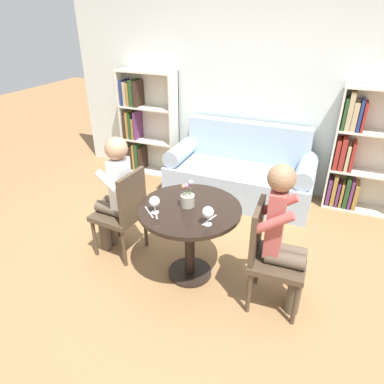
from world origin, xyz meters
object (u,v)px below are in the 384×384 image
(chair_right, at_px, (270,252))
(flower_vase, at_px, (188,198))
(bookshelf_left, at_px, (143,125))
(bookshelf_right, at_px, (359,155))
(chair_left, at_px, (124,210))
(wine_glass_right, at_px, (208,213))
(couch, at_px, (240,174))
(wine_glass_left, at_px, (154,202))
(person_left, at_px, (115,193))
(person_right, at_px, (284,237))

(chair_right, height_order, flower_vase, flower_vase)
(chair_right, distance_m, flower_vase, 0.79)
(bookshelf_left, distance_m, bookshelf_right, 2.88)
(chair_left, xyz_separation_m, flower_vase, (0.68, -0.04, 0.29))
(bookshelf_right, xyz_separation_m, wine_glass_right, (-1.10, -2.09, 0.14))
(couch, height_order, wine_glass_right, couch)
(couch, distance_m, wine_glass_right, 1.91)
(couch, bearing_deg, wine_glass_left, -97.09)
(wine_glass_right, xyz_separation_m, flower_vase, (-0.26, 0.20, -0.03))
(bookshelf_left, distance_m, person_left, 2.00)
(bookshelf_left, distance_m, chair_left, 2.05)
(couch, distance_m, chair_right, 1.85)
(chair_left, distance_m, chair_right, 1.41)
(couch, height_order, bookshelf_right, bookshelf_right)
(wine_glass_left, bearing_deg, bookshelf_left, 122.20)
(couch, bearing_deg, wine_glass_right, -82.84)
(wine_glass_left, xyz_separation_m, flower_vase, (0.20, 0.20, -0.03))
(person_right, height_order, wine_glass_left, person_right)
(flower_vase, bearing_deg, bookshelf_left, 128.76)
(bookshelf_right, bearing_deg, chair_right, -107.66)
(bookshelf_right, height_order, flower_vase, bookshelf_right)
(bookshelf_right, relative_size, wine_glass_right, 9.41)
(bookshelf_left, bearing_deg, couch, -9.77)
(wine_glass_left, bearing_deg, bookshelf_right, 53.40)
(person_left, bearing_deg, bookshelf_left, -153.34)
(chair_left, xyz_separation_m, person_right, (1.50, -0.10, 0.17))
(chair_right, xyz_separation_m, person_left, (-1.50, 0.12, 0.15))
(person_right, bearing_deg, bookshelf_right, -17.98)
(couch, distance_m, bookshelf_right, 1.41)
(bookshelf_right, xyz_separation_m, person_right, (-0.54, -1.96, -0.02))
(chair_right, relative_size, flower_vase, 3.68)
(chair_left, relative_size, person_left, 0.74)
(person_right, distance_m, wine_glass_right, 0.60)
(wine_glass_right, bearing_deg, chair_left, 165.89)
(person_left, bearing_deg, couch, 157.81)
(flower_vase, bearing_deg, wine_glass_right, -37.83)
(couch, xyz_separation_m, wine_glass_right, (0.23, -1.83, 0.51))
(bookshelf_left, xyz_separation_m, flower_vase, (1.52, -1.90, 0.08))
(person_left, bearing_deg, chair_right, 90.05)
(bookshelf_left, height_order, person_right, bookshelf_left)
(bookshelf_right, bearing_deg, person_left, -138.98)
(couch, bearing_deg, bookshelf_right, 11.30)
(couch, relative_size, wine_glass_left, 12.29)
(person_left, height_order, wine_glass_right, person_left)
(chair_right, distance_m, wine_glass_left, 0.99)
(couch, xyz_separation_m, bookshelf_left, (-1.55, 0.27, 0.40))
(couch, distance_m, person_left, 1.80)
(couch, height_order, chair_right, couch)
(flower_vase, bearing_deg, person_right, -4.21)
(bookshelf_left, relative_size, person_right, 1.18)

